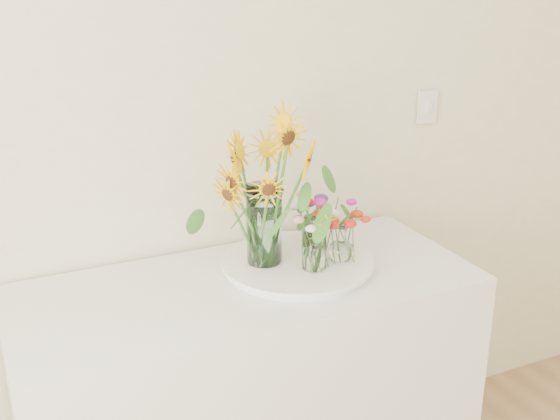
% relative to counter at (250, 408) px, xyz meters
% --- Properties ---
extents(counter, '(1.40, 0.60, 0.90)m').
position_rel_counter_xyz_m(counter, '(0.00, 0.00, 0.00)').
color(counter, white).
rests_on(counter, ground_plane).
extents(tray, '(0.45, 0.45, 0.02)m').
position_rel_counter_xyz_m(tray, '(0.18, 0.02, 0.46)').
color(tray, white).
rests_on(tray, counter).
extents(mason_jar, '(0.14, 0.14, 0.25)m').
position_rel_counter_xyz_m(mason_jar, '(0.08, 0.05, 0.60)').
color(mason_jar, '#A4D0CE').
rests_on(mason_jar, tray).
extents(sunflower_bouquet, '(0.79, 0.79, 0.49)m').
position_rel_counter_xyz_m(sunflower_bouquet, '(0.08, 0.05, 0.72)').
color(sunflower_bouquet, '#F5B605').
rests_on(sunflower_bouquet, tray).
extents(small_vase_a, '(0.09, 0.09, 0.13)m').
position_rel_counter_xyz_m(small_vase_a, '(0.20, -0.05, 0.54)').
color(small_vase_a, white).
rests_on(small_vase_a, tray).
extents(wildflower_posy_a, '(0.19, 0.19, 0.22)m').
position_rel_counter_xyz_m(wildflower_posy_a, '(0.20, -0.05, 0.58)').
color(wildflower_posy_a, red).
rests_on(wildflower_posy_a, tray).
extents(small_vase_b, '(0.10, 0.10, 0.12)m').
position_rel_counter_xyz_m(small_vase_b, '(0.30, -0.03, 0.53)').
color(small_vase_b, white).
rests_on(small_vase_b, tray).
extents(wildflower_posy_b, '(0.21, 0.21, 0.21)m').
position_rel_counter_xyz_m(wildflower_posy_b, '(0.30, -0.03, 0.58)').
color(wildflower_posy_b, red).
rests_on(wildflower_posy_b, tray).
extents(small_vase_c, '(0.08, 0.08, 0.10)m').
position_rel_counter_xyz_m(small_vase_c, '(0.28, 0.11, 0.53)').
color(small_vase_c, white).
rests_on(small_vase_c, tray).
extents(wildflower_posy_c, '(0.19, 0.19, 0.19)m').
position_rel_counter_xyz_m(wildflower_posy_c, '(0.28, 0.11, 0.57)').
color(wildflower_posy_c, red).
rests_on(wildflower_posy_c, tray).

